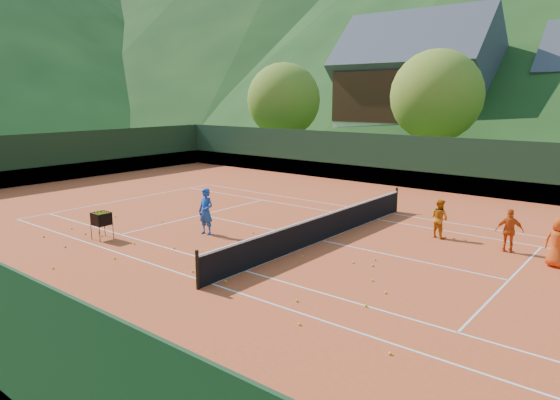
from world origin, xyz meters
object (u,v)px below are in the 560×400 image
Objects in this scene: student_b at (510,231)px; coach at (206,212)px; student_c at (558,242)px; chalet_left at (415,91)px; tennis_net at (322,227)px; ball_hopper at (101,219)px; student_a at (439,218)px.

coach is at bearing 8.35° from student_b.
coach is 1.13× the size of student_c.
chalet_left reaches higher than student_b.
tennis_net is 32.04m from chalet_left.
student_b is 14.25m from ball_hopper.
ball_hopper is (-6.36, -4.89, 0.25)m from tennis_net.
tennis_net is (3.90, 2.03, -0.38)m from coach.
student_b reaches higher than tennis_net.
tennis_net is at bearing 37.51° from ball_hopper.
ball_hopper is at bearing 60.32° from student_a.
student_b is 0.12× the size of tennis_net.
student_b reaches higher than student_a.
chalet_left is at bearing -49.88° from student_c.
student_b is at bearing -15.20° from student_c.
student_a is at bearing 30.38° from coach.
student_c is 33.10m from chalet_left.
student_a is at bearing 39.97° from ball_hopper.
student_c is (4.06, -0.94, 0.05)m from student_a.
coach reaches higher than tennis_net.
coach is at bearing 49.23° from ball_hopper.
ball_hopper is (-2.46, -2.86, -0.13)m from coach.
chalet_left is (-10.00, 30.00, 5.13)m from tennis_net.
student_c is at bearing -172.64° from student_a.
chalet_left is (-6.10, 32.03, 4.74)m from coach.
coach is at bearing -152.52° from tennis_net.
student_a reaches higher than ball_hopper.
coach is 1.22× the size of student_a.
tennis_net is 12.07× the size of ball_hopper.
student_a is 0.99× the size of student_b.
chalet_left is at bearing 108.43° from tennis_net.
tennis_net is at bearing 25.01° from student_c.
student_b is at bearing -60.11° from chalet_left.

